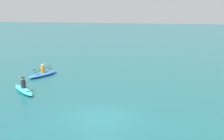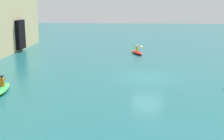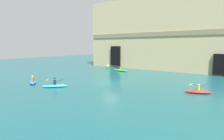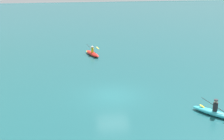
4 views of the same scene
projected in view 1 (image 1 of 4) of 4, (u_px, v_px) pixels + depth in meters
name	position (u px, v px, depth m)	size (l,w,h in m)	color
ground_plane	(100.00, 118.00, 18.47)	(120.00, 120.00, 0.00)	#195156
kayak_cyan	(24.00, 89.00, 23.21)	(2.78, 2.64, 1.19)	#33B2C6
kayak_blue	(43.00, 74.00, 27.80)	(3.14, 2.34, 1.09)	blue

